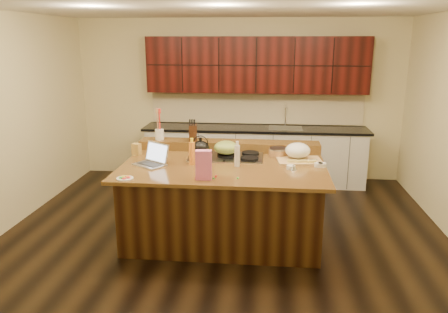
# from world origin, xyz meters

# --- Properties ---
(room) EXTENTS (5.52, 5.02, 2.72)m
(room) POSITION_xyz_m (0.00, 0.00, 1.35)
(room) COLOR black
(room) RESTS_ON ground
(island) EXTENTS (2.40, 1.60, 0.92)m
(island) POSITION_xyz_m (0.00, 0.00, 0.46)
(island) COLOR black
(island) RESTS_ON ground
(back_ledge) EXTENTS (2.40, 0.30, 0.12)m
(back_ledge) POSITION_xyz_m (0.00, 0.70, 0.98)
(back_ledge) COLOR black
(back_ledge) RESTS_ON island
(cooktop) EXTENTS (0.92, 0.52, 0.05)m
(cooktop) POSITION_xyz_m (0.00, 0.30, 0.94)
(cooktop) COLOR gray
(cooktop) RESTS_ON island
(back_counter) EXTENTS (3.70, 0.66, 2.40)m
(back_counter) POSITION_xyz_m (0.30, 2.23, 0.98)
(back_counter) COLOR silver
(back_counter) RESTS_ON ground
(kettle) EXTENTS (0.22, 0.22, 0.19)m
(kettle) POSITION_xyz_m (-0.30, 0.17, 1.06)
(kettle) COLOR black
(kettle) RESTS_ON cooktop
(green_bowl) EXTENTS (0.37, 0.37, 0.17)m
(green_bowl) POSITION_xyz_m (0.00, 0.30, 1.05)
(green_bowl) COLOR olive
(green_bowl) RESTS_ON cooktop
(laptop) EXTENTS (0.46, 0.44, 0.25)m
(laptop) POSITION_xyz_m (-0.83, -0.10, 0.99)
(laptop) COLOR #B7B7BC
(laptop) RESTS_ON island
(oil_bottle) EXTENTS (0.08, 0.08, 0.27)m
(oil_bottle) POSITION_xyz_m (-0.37, -0.06, 1.06)
(oil_bottle) COLOR orange
(oil_bottle) RESTS_ON island
(vinegar_bottle) EXTENTS (0.08, 0.08, 0.25)m
(vinegar_bottle) POSITION_xyz_m (0.17, -0.07, 1.04)
(vinegar_bottle) COLOR silver
(vinegar_bottle) RESTS_ON island
(wooden_tray) EXTENTS (0.56, 0.45, 0.21)m
(wooden_tray) POSITION_xyz_m (0.89, 0.26, 1.02)
(wooden_tray) COLOR tan
(wooden_tray) RESTS_ON island
(ramekin_a) EXTENTS (0.12, 0.12, 0.04)m
(ramekin_a) POSITION_xyz_m (0.79, -0.13, 0.94)
(ramekin_a) COLOR white
(ramekin_a) RESTS_ON island
(ramekin_b) EXTENTS (0.12, 0.12, 0.04)m
(ramekin_b) POSITION_xyz_m (1.11, 0.00, 0.94)
(ramekin_b) COLOR white
(ramekin_b) RESTS_ON island
(ramekin_c) EXTENTS (0.12, 0.12, 0.04)m
(ramekin_c) POSITION_xyz_m (1.15, 0.01, 0.94)
(ramekin_c) COLOR white
(ramekin_c) RESTS_ON island
(strainer_bowl) EXTENTS (0.30, 0.30, 0.09)m
(strainer_bowl) POSITION_xyz_m (0.65, 0.43, 0.97)
(strainer_bowl) COLOR #996B3F
(strainer_bowl) RESTS_ON island
(kitchen_timer) EXTENTS (0.10, 0.10, 0.07)m
(kitchen_timer) POSITION_xyz_m (0.81, -0.16, 0.96)
(kitchen_timer) COLOR silver
(kitchen_timer) RESTS_ON island
(pink_bag) EXTENTS (0.18, 0.10, 0.32)m
(pink_bag) POSITION_xyz_m (-0.15, -0.60, 1.08)
(pink_bag) COLOR pink
(pink_bag) RESTS_ON island
(candy_plate) EXTENTS (0.24, 0.24, 0.01)m
(candy_plate) POSITION_xyz_m (-0.99, -0.67, 0.93)
(candy_plate) COLOR white
(candy_plate) RESTS_ON island
(package_box) EXTENTS (0.12, 0.10, 0.15)m
(package_box) POSITION_xyz_m (-1.15, 0.30, 0.99)
(package_box) COLOR #B88F41
(package_box) RESTS_ON island
(utensil_crock) EXTENTS (0.14, 0.14, 0.14)m
(utensil_crock) POSITION_xyz_m (-0.95, 0.70, 1.11)
(utensil_crock) COLOR white
(utensil_crock) RESTS_ON back_ledge
(knife_block) EXTENTS (0.14, 0.19, 0.21)m
(knife_block) POSITION_xyz_m (-0.49, 0.70, 1.14)
(knife_block) COLOR black
(knife_block) RESTS_ON back_ledge
(gumdrop_0) EXTENTS (0.02, 0.02, 0.02)m
(gumdrop_0) POSITION_xyz_m (-0.17, -0.40, 0.93)
(gumdrop_0) COLOR red
(gumdrop_0) RESTS_ON island
(gumdrop_1) EXTENTS (0.02, 0.02, 0.02)m
(gumdrop_1) POSITION_xyz_m (-0.12, -0.58, 0.93)
(gumdrop_1) COLOR #198C26
(gumdrop_1) RESTS_ON island
(gumdrop_2) EXTENTS (0.02, 0.02, 0.02)m
(gumdrop_2) POSITION_xyz_m (-0.13, -0.50, 0.93)
(gumdrop_2) COLOR red
(gumdrop_2) RESTS_ON island
(gumdrop_3) EXTENTS (0.02, 0.02, 0.02)m
(gumdrop_3) POSITION_xyz_m (-0.04, -0.59, 0.93)
(gumdrop_3) COLOR #198C26
(gumdrop_3) RESTS_ON island
(gumdrop_4) EXTENTS (0.02, 0.02, 0.02)m
(gumdrop_4) POSITION_xyz_m (-0.03, -0.50, 0.93)
(gumdrop_4) COLOR red
(gumdrop_4) RESTS_ON island
(gumdrop_5) EXTENTS (0.02, 0.02, 0.02)m
(gumdrop_5) POSITION_xyz_m (-0.16, -0.51, 0.93)
(gumdrop_5) COLOR #198C26
(gumdrop_5) RESTS_ON island
(gumdrop_6) EXTENTS (0.02, 0.02, 0.02)m
(gumdrop_6) POSITION_xyz_m (-0.24, -0.50, 0.93)
(gumdrop_6) COLOR red
(gumdrop_6) RESTS_ON island
(gumdrop_7) EXTENTS (0.02, 0.02, 0.02)m
(gumdrop_7) POSITION_xyz_m (0.21, -0.55, 0.93)
(gumdrop_7) COLOR #198C26
(gumdrop_7) RESTS_ON island
(gumdrop_8) EXTENTS (0.02, 0.02, 0.02)m
(gumdrop_8) POSITION_xyz_m (-0.04, -0.56, 0.93)
(gumdrop_8) COLOR red
(gumdrop_8) RESTS_ON island
(gumdrop_9) EXTENTS (0.02, 0.02, 0.02)m
(gumdrop_9) POSITION_xyz_m (-0.14, -0.57, 0.93)
(gumdrop_9) COLOR #198C26
(gumdrop_9) RESTS_ON island
(gumdrop_10) EXTENTS (0.02, 0.02, 0.02)m
(gumdrop_10) POSITION_xyz_m (-0.23, -0.61, 0.93)
(gumdrop_10) COLOR red
(gumdrop_10) RESTS_ON island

